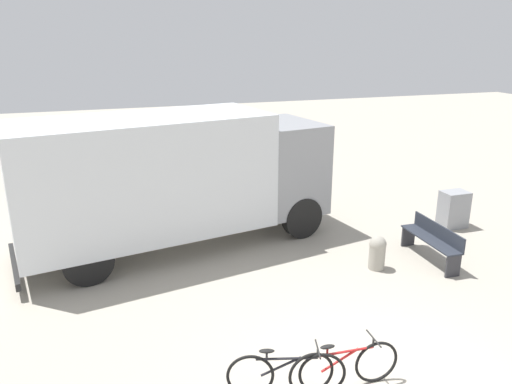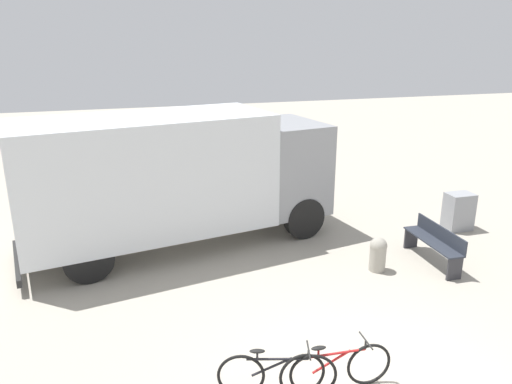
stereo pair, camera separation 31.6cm
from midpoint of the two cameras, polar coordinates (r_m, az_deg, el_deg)
delivery_truck at (r=11.81m, az=-8.43°, el=2.02°), size 7.67×3.55×3.18m
park_bench at (r=11.91m, az=20.50°, el=-5.34°), size 0.46×1.81×0.85m
bicycle_near at (r=7.49m, az=3.68°, el=-20.06°), size 1.65×0.58×0.77m
bicycle_middle at (r=7.69m, az=10.34°, el=-19.20°), size 1.70×0.44×0.77m
bollard_near_bench at (r=11.19m, az=14.56°, el=-6.76°), size 0.37×0.37×0.76m
utility_box at (r=14.12m, az=22.74°, el=-2.06°), size 0.68×0.50×0.98m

